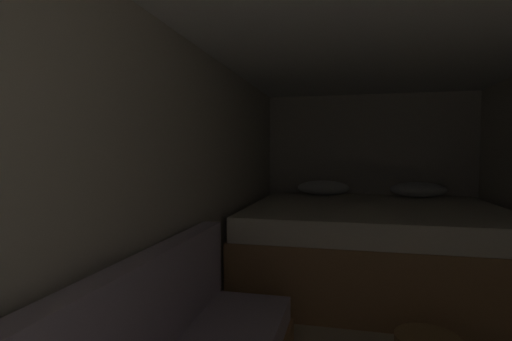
% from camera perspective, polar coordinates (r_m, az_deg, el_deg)
% --- Properties ---
extents(wall_back, '(2.53, 0.05, 1.96)m').
position_cam_1_polar(wall_back, '(4.92, 16.09, -0.73)').
color(wall_back, beige).
rests_on(wall_back, ground).
extents(wall_left, '(0.05, 5.17, 1.96)m').
position_cam_1_polar(wall_left, '(2.52, -10.19, -3.78)').
color(wall_left, beige).
rests_on(wall_left, ground).
extents(ceiling_slab, '(2.53, 5.17, 0.05)m').
position_cam_1_polar(ceiling_slab, '(2.42, 19.57, 19.90)').
color(ceiling_slab, white).
rests_on(ceiling_slab, wall_left).
extents(bed, '(2.31, 2.04, 0.93)m').
position_cam_1_polar(bed, '(3.94, 16.75, -10.28)').
color(bed, '#9E7247').
rests_on(bed, ground).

